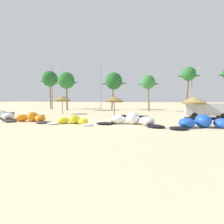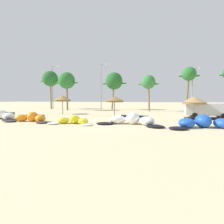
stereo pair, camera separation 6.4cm
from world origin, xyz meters
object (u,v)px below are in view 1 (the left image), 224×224
object	(u,v)px
kite_right_of_center	(205,123)
beach_umbrella_near_palms	(194,100)
palm_center_left	(148,83)
palm_left	(66,81)
lamppost_east_center	(192,87)
lamppost_west	(53,85)
beach_umbrella_near_van	(62,98)
palm_center_right	(189,75)
palm_left_of_gap	(114,81)
lamppost_west_center	(101,84)
kite_center	(132,120)
parked_van	(206,109)
palm_leftmost	(50,79)
beach_umbrella_middle	(114,99)
kite_left_of_center	(73,121)

from	to	relation	value
kite_right_of_center	beach_umbrella_near_palms	xyz separation A→B (m)	(0.66, 8.19, 1.84)
beach_umbrella_near_palms	palm_center_left	xyz separation A→B (m)	(-6.26, 11.88, 3.41)
palm_left	lamppost_east_center	bearing A→B (deg)	2.28
palm_center_left	lamppost_west	bearing A→B (deg)	171.99
beach_umbrella_near_palms	lamppost_east_center	bearing A→B (deg)	80.97
beach_umbrella_near_van	palm_center_right	world-z (taller)	palm_center_right
palm_left	palm_center_right	size ratio (longest dim) A/B	0.99
palm_left	kite_right_of_center	bearing A→B (deg)	-39.47
palm_left_of_gap	palm_left	bearing A→B (deg)	-152.13
palm_left	lamppost_west	distance (m)	7.84
lamppost_east_center	palm_center_left	bearing A→B (deg)	177.24
beach_umbrella_near_van	palm_center_right	xyz separation A→B (m)	(20.27, 9.26, 4.25)
palm_center_right	lamppost_west_center	size ratio (longest dim) A/B	0.76
palm_left	lamppost_west_center	size ratio (longest dim) A/B	0.75
kite_center	beach_umbrella_near_palms	xyz separation A→B (m)	(6.82, 7.59, 1.84)
parked_van	lamppost_west_center	bearing A→B (deg)	140.35
lamppost_west	lamppost_east_center	xyz separation A→B (m)	(31.44, -3.68, -1.29)
kite_right_of_center	palm_left_of_gap	size ratio (longest dim) A/B	0.77
palm_center_right	lamppost_east_center	xyz separation A→B (m)	(0.83, 0.71, -2.22)
palm_center_left	kite_right_of_center	bearing A→B (deg)	-74.42
parked_van	lamppost_west_center	size ratio (longest dim) A/B	0.49
kite_right_of_center	palm_leftmost	bearing A→B (deg)	142.00
palm_center_left	lamppost_west_center	world-z (taller)	lamppost_west_center
palm_leftmost	palm_center_left	distance (m)	24.14
parked_van	palm_left	bearing A→B (deg)	159.17
palm_leftmost	palm_left_of_gap	bearing A→B (deg)	1.81
beach_umbrella_middle	lamppost_west	world-z (taller)	lamppost_west
kite_right_of_center	beach_umbrella_middle	world-z (taller)	beach_umbrella_middle
kite_center	palm_center_right	distance (m)	20.95
kite_left_of_center	palm_left	size ratio (longest dim) A/B	0.59
lamppost_west_center	lamppost_east_center	bearing A→B (deg)	-15.64
palm_left_of_gap	lamppost_west	world-z (taller)	lamppost_west
beach_umbrella_near_palms	lamppost_west_center	world-z (taller)	lamppost_west_center
palm_left	kite_center	bearing A→B (deg)	-47.58
beach_umbrella_near_palms	palm_leftmost	size ratio (longest dim) A/B	0.32
palm_center_left	lamppost_east_center	world-z (taller)	lamppost_east_center
parked_van	lamppost_east_center	size ratio (longest dim) A/B	0.65
beach_umbrella_middle	palm_leftmost	xyz separation A→B (m)	(-19.82, 14.82, 4.97)
palm_left	lamppost_west_center	xyz separation A→B (m)	(5.75, 6.44, -0.34)
beach_umbrella_near_palms	lamppost_west	xyz separation A→B (m)	(-29.62, 15.16, 3.59)
palm_left	palm_center_left	distance (m)	17.15
palm_left_of_gap	kite_right_of_center	bearing A→B (deg)	-60.29
kite_left_of_center	palm_center_right	bearing A→B (deg)	55.30
kite_center	palm_center_right	world-z (taller)	palm_center_right
palm_leftmost	lamppost_west	xyz separation A→B (m)	(0.54, 0.30, -1.49)
beach_umbrella_near_palms	palm_center_right	bearing A→B (deg)	84.73
parked_van	lamppost_west	world-z (taller)	lamppost_west
kite_left_of_center	beach_umbrella_near_palms	world-z (taller)	beach_umbrella_near_palms
kite_left_of_center	beach_umbrella_near_van	xyz separation A→B (m)	(-6.88, 10.09, 2.22)
beach_umbrella_middle	palm_leftmost	distance (m)	25.24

